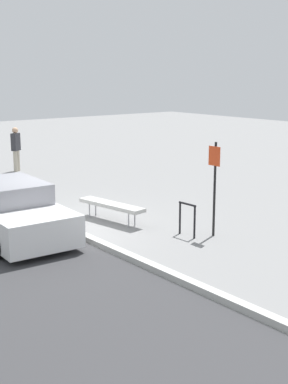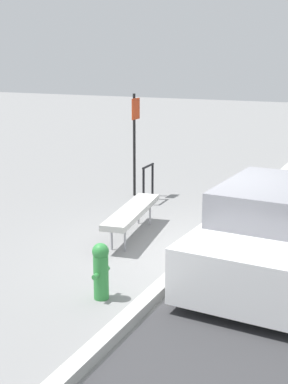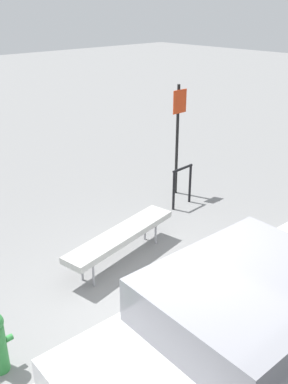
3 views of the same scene
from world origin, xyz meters
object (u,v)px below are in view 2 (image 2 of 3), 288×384
object	(u,v)px
sign_post	(135,135)
fire_hydrant	(101,269)
bench	(132,211)
bike_rack	(148,180)
parked_car_near	(281,230)

from	to	relation	value
sign_post	fire_hydrant	size ratio (longest dim) A/B	3.01
bench	bike_rack	world-z (taller)	bike_rack
bike_rack	parked_car_near	distance (m)	4.28
fire_hydrant	sign_post	bearing A→B (deg)	21.76
sign_post	parked_car_near	bearing A→B (deg)	-127.75
bench	sign_post	xyz separation A→B (m)	(2.57, 1.23, 0.93)
sign_post	fire_hydrant	xyz separation A→B (m)	(-4.98, -1.99, -0.98)
bench	sign_post	bearing A→B (deg)	16.38
sign_post	parked_car_near	distance (m)	4.98
sign_post	fire_hydrant	bearing A→B (deg)	-158.24
sign_post	parked_car_near	xyz separation A→B (m)	(-3.01, -3.89, -0.76)
bike_rack	bench	bearing A→B (deg)	-161.86
bench	parked_car_near	distance (m)	2.70
bench	fire_hydrant	xyz separation A→B (m)	(-2.41, -0.76, -0.05)
bike_rack	parked_car_near	size ratio (longest dim) A/B	0.19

